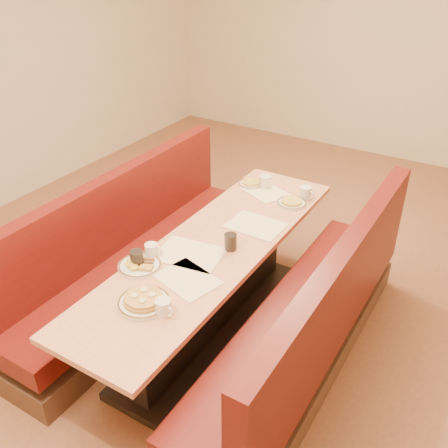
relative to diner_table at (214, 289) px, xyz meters
The scene contains 19 objects.
ground 0.37m from the diner_table, ahead, with size 8.00×8.00×0.00m, color #9E6647.
room_envelope 1.56m from the diner_table, ahead, with size 6.04×8.04×2.82m.
diner_table is the anchor object (origin of this frame).
booth_left 0.73m from the diner_table, behind, with size 0.55×2.50×1.05m.
booth_right 0.73m from the diner_table, ahead, with size 0.55×2.50×1.05m.
placemat_near_left 0.42m from the diner_table, 113.93° to the right, with size 0.42×0.32×0.00m, color #FDF4C6.
placemat_near_right 0.56m from the diner_table, 80.43° to the right, with size 0.37×0.28×0.00m, color #FDF4C6.
placemat_far_left 0.97m from the diner_table, 94.73° to the left, with size 0.35×0.26×0.00m, color #FDF4C6.
placemat_far_right 0.55m from the diner_table, 72.25° to the left, with size 0.39×0.29×0.00m, color #FDF4C6.
pancake_plate 0.83m from the diner_table, 90.91° to the right, with size 0.30×0.30×0.07m.
eggs_plate 0.66m from the diner_table, 120.17° to the right, with size 0.27×0.27×0.06m.
extra_plate_mid 0.92m from the diner_table, 75.93° to the left, with size 0.23×0.23×0.05m.
extra_plate_far 1.05m from the diner_table, 103.71° to the left, with size 0.21×0.21×0.04m.
coffee_mug_a 0.86m from the diner_table, 78.96° to the right, with size 0.13×0.09×0.10m.
coffee_mug_b 0.60m from the diner_table, 130.53° to the right, with size 0.12×0.08×0.09m.
coffee_mug_c 1.07m from the diner_table, 74.77° to the left, with size 0.13×0.09×0.10m.
coffee_mug_d 1.06m from the diner_table, 96.19° to the left, with size 0.13×0.09×0.10m.
soda_tumbler_near 0.69m from the diner_table, 121.44° to the right, with size 0.08×0.08×0.12m.
soda_tumbler_mid 0.45m from the diner_table, ahead, with size 0.08×0.08×0.11m.
Camera 1 is at (1.53, -2.37, 2.59)m, focal length 40.00 mm.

